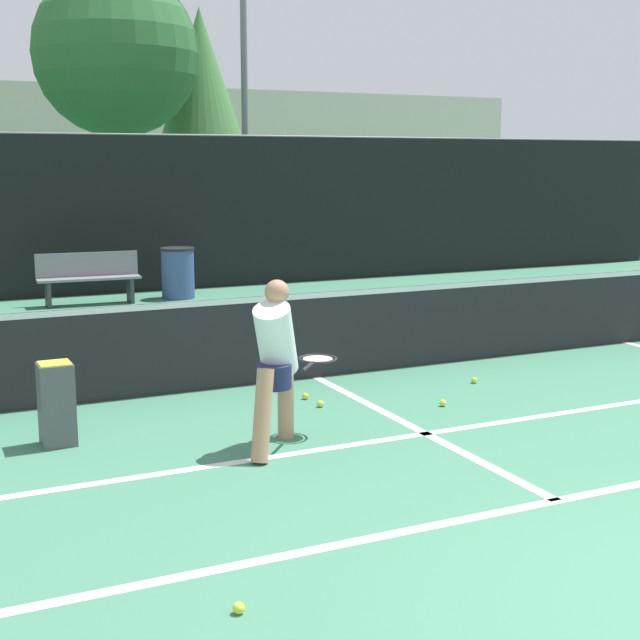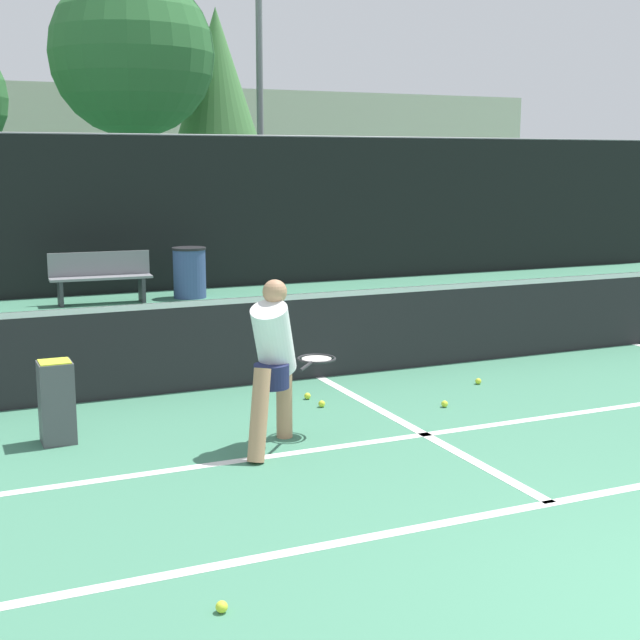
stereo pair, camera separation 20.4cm
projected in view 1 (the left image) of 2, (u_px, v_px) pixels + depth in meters
court_baseline_near at (557, 501)px, 6.28m from camera, size 11.00×0.10×0.01m
court_service_line at (426, 434)px, 7.82m from camera, size 8.25×0.10×0.01m
court_center_mark at (409, 425)px, 8.08m from camera, size 0.10×4.03×0.01m
net at (315, 332)px, 9.78m from camera, size 11.09×0.09×1.07m
fence_back at (145, 214)px, 16.12m from camera, size 24.00×0.06×2.85m
player_practicing at (276, 359)px, 7.34m from camera, size 1.10×0.87×1.41m
tennis_ball_scattered_1 at (474, 380)px, 9.60m from camera, size 0.07×0.07×0.07m
tennis_ball_scattered_2 at (239, 608)px, 4.71m from camera, size 0.07×0.07×0.07m
tennis_ball_scattered_3 at (305, 396)px, 8.96m from camera, size 0.07×0.07×0.07m
tennis_ball_scattered_4 at (443, 403)px, 8.70m from camera, size 0.07×0.07×0.07m
tennis_ball_scattered_5 at (320, 404)px, 8.67m from camera, size 0.07×0.07×0.07m
ball_hopper at (56, 402)px, 7.47m from camera, size 0.28×0.28×0.71m
courtside_bench at (89, 276)px, 14.81m from camera, size 1.69×0.47×0.86m
trash_bin at (178, 273)px, 15.48m from camera, size 0.59×0.59×0.88m
parked_car at (327, 237)px, 20.54m from camera, size 1.66×4.17×1.49m
floodlight_mast at (244, 23)px, 21.00m from camera, size 1.10×0.24×8.82m
tree_west at (200, 81)px, 22.80m from camera, size 2.33×2.33×6.22m
tree_mid at (116, 54)px, 20.44m from camera, size 3.81×3.81×6.70m
building_far at (30, 159)px, 29.27m from camera, size 36.00×2.40×4.81m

